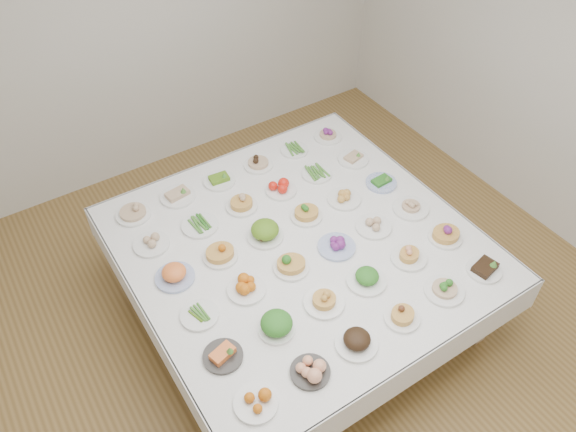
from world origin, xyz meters
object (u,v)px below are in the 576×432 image
display_table (300,248)px  dish_0 (256,400)px  dish_18 (174,273)px  dish_35 (328,132)px

display_table → dish_0: size_ratio=9.64×
dish_18 → dish_0: bearing=-90.3°
dish_35 → dish_18: bearing=-158.0°
dish_0 → dish_35: size_ratio=1.04×
dish_18 → display_table: bearing=-11.4°
display_table → dish_18: dish_18 is taller
display_table → dish_35: dish_35 is taller
dish_0 → dish_35: bearing=45.1°
display_table → dish_18: bearing=168.6°
display_table → dish_18: size_ratio=9.01×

